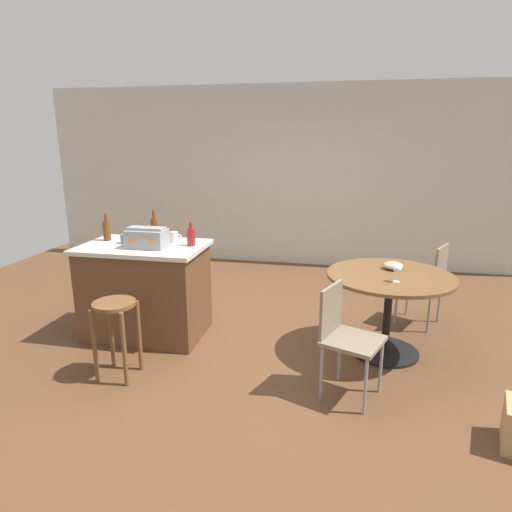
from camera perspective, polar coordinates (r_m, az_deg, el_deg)
The scene contains 15 objects.
ground_plane at distance 4.25m, azimuth 0.24°, elevation -11.75°, with size 8.80×8.80×0.00m, color brown.
back_wall at distance 6.81m, azimuth 5.45°, elevation 10.18°, with size 8.00×0.10×2.70m, color beige.
kitchen_island at distance 4.48m, azimuth -14.13°, elevation -4.31°, with size 1.18×0.78×0.92m.
wooden_stool at distance 3.75m, azimuth -17.78°, elevation -8.15°, with size 0.34×0.34×0.65m.
dining_table at distance 4.09m, azimuth 16.91°, elevation -4.62°, with size 1.11×1.11×0.76m.
folding_chair_near at distance 4.87m, azimuth 21.39°, elevation -2.63°, with size 0.54×0.54×0.88m.
folding_chair_far at distance 3.40m, azimuth 11.46°, elevation -9.74°, with size 0.52×0.52×0.86m.
toolbox at distance 4.21m, azimuth -14.01°, elevation 2.29°, with size 0.36×0.23×0.20m.
bottle_0 at distance 4.63m, azimuth -18.84°, elevation 3.20°, with size 0.07×0.07×0.27m.
bottle_1 at distance 4.21m, azimuth -8.44°, elevation 2.52°, with size 0.08×0.08×0.23m.
bottle_2 at distance 4.49m, azimuth -13.06°, elevation 3.45°, with size 0.07×0.07×0.31m.
cup_0 at distance 4.46m, azimuth -16.65°, elevation 2.16°, with size 0.12×0.09×0.09m.
cup_1 at distance 4.40m, azimuth -10.57°, elevation 2.46°, with size 0.12×0.08×0.10m.
wine_glass at distance 3.81m, azimuth 17.91°, elevation -1.70°, with size 0.07×0.07×0.14m.
serving_bowl at distance 4.19m, azimuth 17.40°, elevation -1.19°, with size 0.18×0.18×0.07m, color tan.
Camera 1 is at (0.76, -3.72, 1.91)m, focal length 30.77 mm.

